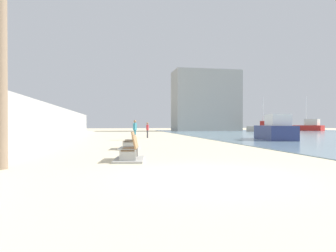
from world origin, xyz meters
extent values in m
plane|color=beige|center=(0.00, 18.00, 0.00)|extent=(120.00, 120.00, 0.00)
cube|color=#9E9E99|center=(-7.50, 18.00, 1.46)|extent=(0.80, 64.00, 2.91)
cylinder|color=#7A6651|center=(-6.02, 2.44, 3.72)|extent=(0.44, 0.44, 7.44)
cube|color=#9E9E99|center=(-1.97, 3.24, 0.25)|extent=(0.62, 0.28, 0.50)
cube|color=#9E9E99|center=(-1.78, 4.63, 0.25)|extent=(0.62, 0.28, 0.50)
cube|color=#997047|center=(-1.88, 3.94, 0.45)|extent=(0.71, 1.65, 0.06)
cube|color=#997047|center=(-1.65, 3.91, 0.73)|extent=(0.38, 1.61, 0.50)
cube|color=#9E9E99|center=(-1.88, 3.94, 0.04)|extent=(1.38, 2.23, 0.08)
cube|color=#9E9E99|center=(-1.66, 8.53, 0.25)|extent=(0.62, 0.28, 0.50)
cube|color=#9E9E99|center=(-1.48, 9.92, 0.25)|extent=(0.62, 0.28, 0.50)
cube|color=#997047|center=(-1.57, 9.23, 0.45)|extent=(0.71, 1.65, 0.06)
cube|color=#997047|center=(-1.34, 9.19, 0.73)|extent=(0.38, 1.61, 0.50)
cube|color=#9E9E99|center=(-1.57, 9.23, 0.04)|extent=(1.37, 2.23, 0.08)
cylinder|color=#333338|center=(0.94, 21.58, 0.38)|extent=(0.12, 0.12, 0.76)
cylinder|color=#333338|center=(0.90, 21.46, 0.38)|extent=(0.12, 0.12, 0.76)
cube|color=#B22D33|center=(0.92, 21.52, 1.03)|extent=(0.28, 0.36, 0.54)
sphere|color=#936B4C|center=(0.92, 21.52, 1.43)|extent=(0.21, 0.21, 0.21)
cylinder|color=#B22D33|center=(0.99, 21.73, 1.06)|extent=(0.09, 0.09, 0.48)
cylinder|color=#B22D33|center=(0.84, 21.31, 1.06)|extent=(0.09, 0.09, 0.48)
cylinder|color=teal|center=(-0.54, 18.07, 0.43)|extent=(0.12, 0.12, 0.86)
cylinder|color=teal|center=(-0.62, 17.97, 0.43)|extent=(0.12, 0.12, 0.86)
cube|color=teal|center=(-0.58, 18.02, 1.16)|extent=(0.34, 0.36, 0.61)
sphere|color=#936B4C|center=(-0.58, 18.02, 1.61)|extent=(0.23, 0.23, 0.23)
cylinder|color=teal|center=(-0.45, 18.19, 1.19)|extent=(0.09, 0.09, 0.55)
cylinder|color=teal|center=(-0.72, 17.85, 1.19)|extent=(0.09, 0.09, 0.55)
cube|color=beige|center=(22.91, 39.32, 0.48)|extent=(4.58, 6.00, 0.89)
cube|color=red|center=(23.34, 38.57, 1.37)|extent=(2.46, 2.89, 0.89)
cylinder|color=silver|center=(22.76, 39.57, 3.41)|extent=(0.12, 0.12, 4.98)
cube|color=red|center=(34.39, 43.97, 0.54)|extent=(4.56, 5.77, 0.99)
cube|color=beige|center=(34.82, 43.26, 1.64)|extent=(2.44, 2.80, 1.20)
cylinder|color=silver|center=(34.25, 44.21, 3.79)|extent=(0.12, 0.12, 5.52)
cube|color=navy|center=(11.25, 15.92, 0.64)|extent=(3.20, 5.46, 1.20)
cube|color=white|center=(11.09, 15.17, 1.72)|extent=(1.97, 2.52, 0.96)
cube|color=gray|center=(14.70, 46.00, 5.55)|extent=(12.00, 6.00, 11.09)
camera|label=1|loc=(-2.57, -7.91, 1.46)|focal=32.32mm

